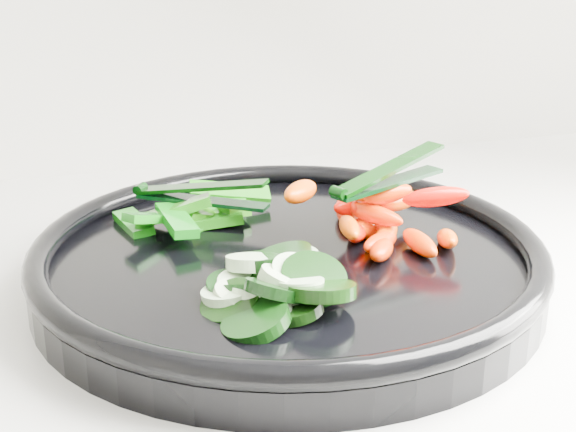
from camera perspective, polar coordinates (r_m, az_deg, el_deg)
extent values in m
cylinder|color=black|center=(0.59, 0.00, -3.85)|extent=(0.40, 0.40, 0.02)
torus|color=black|center=(0.59, 0.00, -2.20)|extent=(0.41, 0.41, 0.02)
cylinder|color=black|center=(0.49, -2.29, -7.49)|extent=(0.06, 0.06, 0.03)
cylinder|color=#B5D3A8|center=(0.50, -1.30, -6.82)|extent=(0.04, 0.04, 0.02)
cylinder|color=black|center=(0.53, -2.91, -5.24)|extent=(0.04, 0.04, 0.03)
cylinder|color=#E1F8C6|center=(0.51, -2.42, -5.80)|extent=(0.04, 0.04, 0.02)
cylinder|color=black|center=(0.53, -2.84, -4.88)|extent=(0.05, 0.05, 0.02)
cylinder|color=beige|center=(0.51, -3.72, -5.77)|extent=(0.04, 0.04, 0.02)
cylinder|color=black|center=(0.50, 0.50, -6.65)|extent=(0.05, 0.05, 0.02)
cylinder|color=beige|center=(0.51, 0.51, -6.20)|extent=(0.04, 0.04, 0.02)
cylinder|color=black|center=(0.55, -2.83, -4.08)|extent=(0.04, 0.04, 0.02)
cylinder|color=#E7FBC9|center=(0.54, -1.55, -4.26)|extent=(0.03, 0.03, 0.02)
cylinder|color=black|center=(0.51, -2.88, -5.82)|extent=(0.05, 0.05, 0.01)
cylinder|color=beige|center=(0.52, -4.19, -5.63)|extent=(0.05, 0.05, 0.02)
cylinder|color=black|center=(0.53, -3.68, -5.20)|extent=(0.05, 0.05, 0.02)
cylinder|color=beige|center=(0.53, -3.19, -5.08)|extent=(0.04, 0.04, 0.02)
cylinder|color=black|center=(0.51, -4.05, -6.21)|extent=(0.05, 0.05, 0.02)
cylinder|color=beige|center=(0.51, -2.86, -5.96)|extent=(0.03, 0.03, 0.02)
cylinder|color=black|center=(0.54, -1.78, -3.21)|extent=(0.04, 0.04, 0.02)
cylinder|color=#DBFAC8|center=(0.54, -2.66, -3.31)|extent=(0.04, 0.04, 0.02)
cylinder|color=black|center=(0.50, -0.97, -5.31)|extent=(0.05, 0.05, 0.03)
cylinder|color=beige|center=(0.51, -0.37, -4.61)|extent=(0.04, 0.04, 0.02)
cylinder|color=black|center=(0.52, 1.81, -4.46)|extent=(0.06, 0.06, 0.03)
cylinder|color=beige|center=(0.52, 0.58, -4.19)|extent=(0.05, 0.05, 0.03)
cylinder|color=black|center=(0.54, -0.58, -3.20)|extent=(0.06, 0.06, 0.02)
cylinder|color=beige|center=(0.54, 0.68, -3.39)|extent=(0.04, 0.04, 0.02)
cylinder|color=black|center=(0.50, 2.36, -5.30)|extent=(0.05, 0.05, 0.02)
cylinder|color=beige|center=(0.51, 0.85, -4.97)|extent=(0.03, 0.03, 0.02)
ellipsoid|color=#E75D00|center=(0.61, 6.98, -1.35)|extent=(0.04, 0.05, 0.02)
ellipsoid|color=#FF4C00|center=(0.59, 6.59, -1.86)|extent=(0.04, 0.04, 0.02)
ellipsoid|color=#E34500|center=(0.60, 9.36, -1.90)|extent=(0.02, 0.05, 0.02)
ellipsoid|color=#FF2000|center=(0.63, 5.62, -0.54)|extent=(0.03, 0.05, 0.03)
ellipsoid|color=#ED4400|center=(0.61, 11.25, -1.59)|extent=(0.03, 0.05, 0.02)
ellipsoid|color=#F61200|center=(0.61, 4.93, -1.04)|extent=(0.04, 0.05, 0.02)
ellipsoid|color=#E24500|center=(0.58, 6.67, -2.40)|extent=(0.04, 0.04, 0.02)
ellipsoid|color=#FF4800|center=(0.62, 5.91, -0.83)|extent=(0.05, 0.04, 0.03)
ellipsoid|color=#FF6400|center=(0.67, 6.30, 0.87)|extent=(0.04, 0.05, 0.02)
ellipsoid|color=#F31900|center=(0.65, 4.12, 0.35)|extent=(0.03, 0.05, 0.02)
ellipsoid|color=#E33F00|center=(0.58, 4.38, -0.80)|extent=(0.02, 0.05, 0.02)
ellipsoid|color=#FF5400|center=(0.66, 6.56, 1.65)|extent=(0.02, 0.05, 0.03)
ellipsoid|color=#F31500|center=(0.62, 4.78, 0.72)|extent=(0.03, 0.04, 0.02)
ellipsoid|color=#FF4800|center=(0.61, 6.19, 0.11)|extent=(0.04, 0.05, 0.02)
ellipsoid|color=red|center=(0.62, 4.51, 0.66)|extent=(0.04, 0.03, 0.02)
ellipsoid|color=#FF3800|center=(0.64, 7.91, 1.13)|extent=(0.05, 0.05, 0.02)
ellipsoid|color=#DC5900|center=(0.61, 6.38, 1.68)|extent=(0.04, 0.03, 0.02)
ellipsoid|color=#F74B00|center=(0.61, 0.90, 1.74)|extent=(0.05, 0.05, 0.02)
ellipsoid|color=#E14500|center=(0.61, 7.12, 1.57)|extent=(0.04, 0.02, 0.02)
ellipsoid|color=#FF1200|center=(0.61, 10.47, 1.35)|extent=(0.05, 0.03, 0.02)
cube|color=#20700A|center=(0.66, -5.18, 0.11)|extent=(0.06, 0.04, 0.03)
cube|color=#1C6B0A|center=(0.67, -4.65, 0.47)|extent=(0.04, 0.06, 0.02)
cube|color=#0B6109|center=(0.64, -5.49, -0.39)|extent=(0.05, 0.03, 0.02)
cube|color=#0A6D0E|center=(0.65, -5.61, -0.08)|extent=(0.07, 0.06, 0.03)
cube|color=#0D6009|center=(0.65, -10.94, -0.49)|extent=(0.03, 0.05, 0.01)
cube|color=#146209|center=(0.64, -8.14, 0.36)|extent=(0.06, 0.03, 0.03)
cube|color=#136B0A|center=(0.63, -9.63, -0.15)|extent=(0.05, 0.04, 0.02)
cube|color=#0B740B|center=(0.62, -7.92, -0.29)|extent=(0.03, 0.07, 0.01)
cube|color=#1B6709|center=(0.68, -4.17, 1.64)|extent=(0.07, 0.03, 0.02)
cylinder|color=black|center=(0.57, 3.62, 1.68)|extent=(0.01, 0.01, 0.01)
cube|color=black|center=(0.61, 7.24, 2.36)|extent=(0.11, 0.06, 0.00)
cube|color=black|center=(0.61, 7.28, 3.39)|extent=(0.11, 0.06, 0.02)
cylinder|color=black|center=(0.67, -10.46, 1.93)|extent=(0.01, 0.01, 0.01)
cube|color=black|center=(0.64, -6.12, 1.10)|extent=(0.10, 0.08, 0.00)
cube|color=black|center=(0.64, -6.16, 2.07)|extent=(0.10, 0.08, 0.02)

